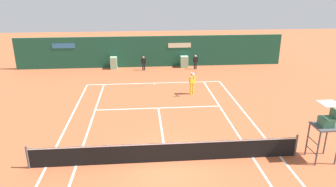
{
  "coord_description": "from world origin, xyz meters",
  "views": [
    {
      "loc": [
        -1.0,
        -12.27,
        7.65
      ],
      "look_at": [
        0.67,
        6.89,
        0.8
      ],
      "focal_mm": 33.57,
      "sensor_mm": 36.0,
      "label": 1
    }
  ],
  "objects_px": {
    "player_on_baseline": "(192,81)",
    "tennis_ball_near_service_line": "(237,127)",
    "tennis_ball_by_sideline": "(205,85)",
    "ball_kid_right_post": "(195,61)",
    "ball_kid_left_post": "(144,62)",
    "umpire_chair": "(326,124)"
  },
  "relations": [
    {
      "from": "ball_kid_right_post",
      "to": "tennis_ball_by_sideline",
      "type": "height_order",
      "value": "ball_kid_right_post"
    },
    {
      "from": "umpire_chair",
      "to": "ball_kid_left_post",
      "type": "distance_m",
      "value": 17.88
    },
    {
      "from": "ball_kid_left_post",
      "to": "tennis_ball_by_sideline",
      "type": "relative_size",
      "value": 19.15
    },
    {
      "from": "player_on_baseline",
      "to": "tennis_ball_near_service_line",
      "type": "relative_size",
      "value": 27.2
    },
    {
      "from": "umpire_chair",
      "to": "ball_kid_left_post",
      "type": "relative_size",
      "value": 2.11
    },
    {
      "from": "ball_kid_right_post",
      "to": "ball_kid_left_post",
      "type": "relative_size",
      "value": 1.03
    },
    {
      "from": "player_on_baseline",
      "to": "tennis_ball_by_sideline",
      "type": "xyz_separation_m",
      "value": [
        1.33,
        1.98,
        -0.95
      ]
    },
    {
      "from": "ball_kid_left_post",
      "to": "tennis_ball_by_sideline",
      "type": "bearing_deg",
      "value": 140.53
    },
    {
      "from": "player_on_baseline",
      "to": "tennis_ball_near_service_line",
      "type": "xyz_separation_m",
      "value": [
        1.62,
        -5.66,
        -0.95
      ]
    },
    {
      "from": "tennis_ball_by_sideline",
      "to": "player_on_baseline",
      "type": "bearing_deg",
      "value": -123.81
    },
    {
      "from": "player_on_baseline",
      "to": "ball_kid_right_post",
      "type": "relative_size",
      "value": 1.38
    },
    {
      "from": "ball_kid_right_post",
      "to": "ball_kid_left_post",
      "type": "height_order",
      "value": "ball_kid_right_post"
    },
    {
      "from": "ball_kid_right_post",
      "to": "tennis_ball_near_service_line",
      "type": "height_order",
      "value": "ball_kid_right_post"
    },
    {
      "from": "player_on_baseline",
      "to": "ball_kid_left_post",
      "type": "distance_m",
      "value": 7.6
    },
    {
      "from": "tennis_ball_near_service_line",
      "to": "umpire_chair",
      "type": "bearing_deg",
      "value": -51.89
    },
    {
      "from": "ball_kid_right_post",
      "to": "tennis_ball_by_sideline",
      "type": "relative_size",
      "value": 19.68
    },
    {
      "from": "player_on_baseline",
      "to": "umpire_chair",
      "type": "bearing_deg",
      "value": 93.64
    },
    {
      "from": "tennis_ball_near_service_line",
      "to": "tennis_ball_by_sideline",
      "type": "bearing_deg",
      "value": 92.19
    },
    {
      "from": "ball_kid_right_post",
      "to": "tennis_ball_by_sideline",
      "type": "xyz_separation_m",
      "value": [
        -0.08,
        -4.83,
        -0.74
      ]
    },
    {
      "from": "ball_kid_left_post",
      "to": "tennis_ball_near_service_line",
      "type": "height_order",
      "value": "ball_kid_left_post"
    },
    {
      "from": "tennis_ball_by_sideline",
      "to": "tennis_ball_near_service_line",
      "type": "height_order",
      "value": "same"
    },
    {
      "from": "tennis_ball_by_sideline",
      "to": "tennis_ball_near_service_line",
      "type": "bearing_deg",
      "value": -87.81
    }
  ]
}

